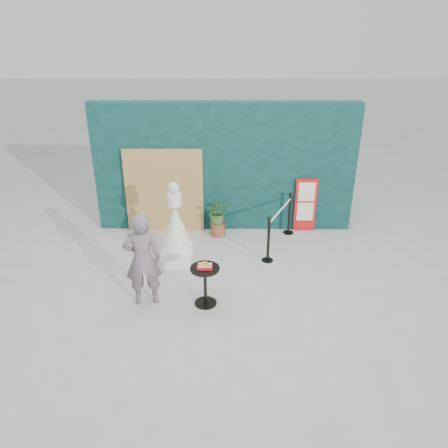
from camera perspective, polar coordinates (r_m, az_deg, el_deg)
ground at (r=8.02m, az=-0.07°, el=-10.22°), size 60.00×60.00×0.00m
back_wall at (r=10.16m, az=0.09°, el=7.35°), size 6.00×0.30×3.00m
bamboo_fence at (r=10.23m, az=-7.80°, el=4.27°), size 1.80×0.08×2.00m
woman at (r=7.70m, az=-10.59°, el=-4.57°), size 0.70×0.53×1.75m
menu_board at (r=10.44m, az=10.58°, el=2.42°), size 0.50×0.07×1.30m
statue at (r=8.90m, az=-6.30°, el=-0.97°), size 0.70×0.70×1.79m
cafe_table at (r=7.72m, az=-2.48°, el=-7.33°), size 0.52×0.52×0.75m
food_basket at (r=7.57m, az=-2.50°, el=-5.48°), size 0.26×0.19×0.11m
planter at (r=10.06m, az=-0.80°, el=1.18°), size 0.53×0.46×0.91m
stanchion_barrier at (r=9.67m, az=7.27°, el=-0.29°), size 0.84×1.54×1.03m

